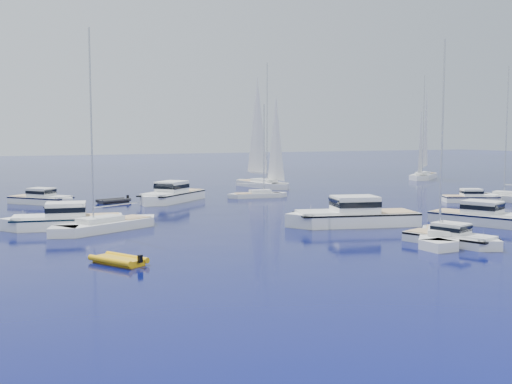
# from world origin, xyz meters

# --- Properties ---
(ground) EXTENTS (400.00, 400.00, 0.00)m
(ground) POSITION_xyz_m (0.00, 0.00, 0.00)
(ground) COLOR #090F55
(ground) RESTS_ON ground
(motor_cruiser_near) EXTENTS (4.47, 7.84, 1.97)m
(motor_cruiser_near) POSITION_xyz_m (5.13, 1.24, 0.00)
(motor_cruiser_near) COLOR silver
(motor_cruiser_near) RESTS_ON ground
(motor_cruiser_right) EXTENTS (6.58, 10.29, 2.60)m
(motor_cruiser_right) POSITION_xyz_m (14.55, 7.44, 0.00)
(motor_cruiser_right) COLOR silver
(motor_cruiser_right) RESTS_ON ground
(motor_cruiser_centre) EXTENTS (12.67, 6.76, 3.18)m
(motor_cruiser_centre) POSITION_xyz_m (4.19, 12.02, 0.00)
(motor_cruiser_centre) COLOR white
(motor_cruiser_centre) RESTS_ON ground
(motor_cruiser_far_r) EXTENTS (7.51, 5.17, 1.91)m
(motor_cruiser_far_r) POSITION_xyz_m (27.09, 21.20, 0.00)
(motor_cruiser_far_r) COLOR white
(motor_cruiser_far_r) RESTS_ON ground
(motor_cruiser_far_l) EXTENTS (10.83, 5.26, 2.73)m
(motor_cruiser_far_l) POSITION_xyz_m (-17.93, 21.03, 0.00)
(motor_cruiser_far_l) COLOR white
(motor_cruiser_far_l) RESTS_ON ground
(motor_cruiser_distant) EXTENTS (10.85, 10.03, 2.98)m
(motor_cruiser_distant) POSITION_xyz_m (-3.65, 36.44, 0.00)
(motor_cruiser_distant) COLOR white
(motor_cruiser_distant) RESTS_ON ground
(motor_cruiser_horizon) EXTENTS (7.62, 8.14, 2.24)m
(motor_cruiser_horizon) POSITION_xyz_m (-17.06, 40.57, 0.00)
(motor_cruiser_horizon) COLOR silver
(motor_cruiser_horizon) RESTS_ON ground
(sailboat_fore) EXTENTS (8.78, 9.02, 14.69)m
(sailboat_fore) POSITION_xyz_m (5.23, 2.64, 0.00)
(sailboat_fore) COLOR silver
(sailboat_fore) RESTS_ON ground
(sailboat_mid_l) EXTENTS (11.31, 7.54, 16.42)m
(sailboat_mid_l) POSITION_xyz_m (-15.10, 18.57, 0.00)
(sailboat_mid_l) COLOR silver
(sailboat_mid_l) RESTS_ON ground
(sailboat_centre) EXTENTS (8.16, 3.13, 11.70)m
(sailboat_centre) POSITION_xyz_m (7.34, 36.36, 0.00)
(sailboat_centre) COLOR silver
(sailboat_centre) RESTS_ON ground
(sailboat_sails_r) EXTENTS (5.18, 12.85, 18.37)m
(sailboat_sails_r) POSITION_xyz_m (14.36, 49.21, 0.00)
(sailboat_sails_r) COLOR silver
(sailboat_sails_r) RESTS_ON ground
(sailboat_sails_far) EXTENTS (11.68, 10.26, 18.21)m
(sailboat_sails_far) POSITION_xyz_m (47.00, 52.20, 0.00)
(sailboat_sails_far) COLOR white
(sailboat_sails_far) RESTS_ON ground
(tender_yellow) EXTENTS (3.52, 4.23, 0.95)m
(tender_yellow) POSITION_xyz_m (-17.28, 5.24, 0.00)
(tender_yellow) COLOR #DEA30D
(tender_yellow) RESTS_ON ground
(tender_grey_near) EXTENTS (3.47, 2.20, 0.95)m
(tender_grey_near) POSITION_xyz_m (19.71, 13.12, 0.00)
(tender_grey_near) COLOR black
(tender_grey_near) RESTS_ON ground
(tender_grey_far) EXTENTS (4.24, 3.17, 0.95)m
(tender_grey_far) POSITION_xyz_m (-9.78, 38.21, 0.00)
(tender_grey_far) COLOR black
(tender_grey_far) RESTS_ON ground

